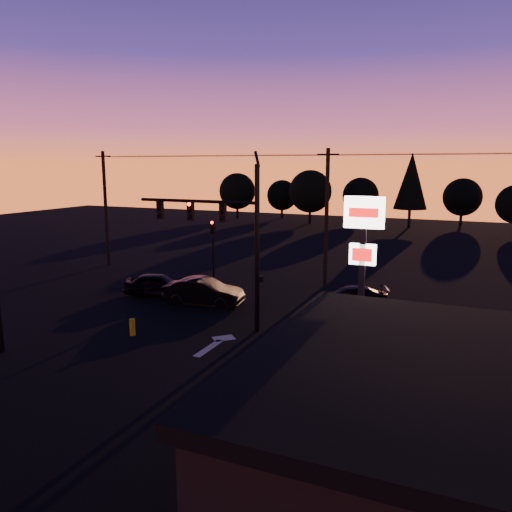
{
  "coord_description": "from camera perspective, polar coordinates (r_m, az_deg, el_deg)",
  "views": [
    {
      "loc": [
        10.85,
        -17.22,
        7.97
      ],
      "look_at": [
        1.0,
        5.0,
        3.5
      ],
      "focal_mm": 35.0,
      "sensor_mm": 36.0,
      "label": 1
    }
  ],
  "objects": [
    {
      "name": "ground",
      "position": [
        21.86,
        -7.88,
        -11.06
      ],
      "size": [
        120.0,
        120.0,
        0.0
      ],
      "primitive_type": "plane",
      "color": "black",
      "rests_on": "ground"
    },
    {
      "name": "lane_arrow",
      "position": [
        22.97,
        -4.58,
        -9.9
      ],
      "size": [
        1.2,
        3.1,
        0.01
      ],
      "color": "beige",
      "rests_on": "ground"
    },
    {
      "name": "traffic_signal_mast",
      "position": [
        24.07,
        -3.37,
        3.16
      ],
      "size": [
        6.79,
        0.52,
        8.58
      ],
      "color": "black",
      "rests_on": "ground"
    },
    {
      "name": "secondary_signal",
      "position": [
        33.19,
        -4.94,
        1.52
      ],
      "size": [
        0.3,
        0.31,
        4.35
      ],
      "color": "black",
      "rests_on": "ground"
    },
    {
      "name": "pylon_sign",
      "position": [
        19.36,
        12.13,
        1.1
      ],
      "size": [
        1.5,
        0.28,
        6.8
      ],
      "color": "black",
      "rests_on": "ground"
    },
    {
      "name": "utility_pole_0",
      "position": [
        41.32,
        -16.8,
        5.28
      ],
      "size": [
        1.4,
        0.26,
        9.0
      ],
      "color": "black",
      "rests_on": "ground"
    },
    {
      "name": "utility_pole_1",
      "position": [
        32.63,
        8.06,
        4.37
      ],
      "size": [
        1.4,
        0.26,
        9.0
      ],
      "color": "black",
      "rests_on": "ground"
    },
    {
      "name": "power_wires",
      "position": [
        32.46,
        8.24,
        11.36
      ],
      "size": [
        36.0,
        1.22,
        0.07
      ],
      "color": "black",
      "rests_on": "ground"
    },
    {
      "name": "bollard",
      "position": [
        24.5,
        -13.95,
        -7.89
      ],
      "size": [
        0.27,
        0.27,
        0.8
      ],
      "primitive_type": "cylinder",
      "color": "#CCC711",
      "rests_on": "ground"
    },
    {
      "name": "tree_0",
      "position": [
        74.93,
        -2.15,
        7.41
      ],
      "size": [
        5.36,
        5.36,
        6.74
      ],
      "color": "black",
      "rests_on": "ground"
    },
    {
      "name": "tree_1",
      "position": [
        75.32,
        3.0,
        6.95
      ],
      "size": [
        4.54,
        4.54,
        5.71
      ],
      "color": "black",
      "rests_on": "ground"
    },
    {
      "name": "tree_2",
      "position": [
        68.57,
        6.22,
        7.34
      ],
      "size": [
        5.77,
        5.78,
        7.26
      ],
      "color": "black",
      "rests_on": "ground"
    },
    {
      "name": "tree_3",
      "position": [
        70.93,
        11.86,
        6.78
      ],
      "size": [
        4.95,
        4.95,
        6.22
      ],
      "color": "black",
      "rests_on": "ground"
    },
    {
      "name": "tree_4",
      "position": [
        66.72,
        17.32,
        8.19
      ],
      "size": [
        4.18,
        4.18,
        9.5
      ],
      "color": "black",
      "rests_on": "ground"
    },
    {
      "name": "tree_5",
      "position": [
        71.37,
        22.52,
        6.23
      ],
      "size": [
        4.95,
        4.95,
        6.22
      ],
      "color": "black",
      "rests_on": "ground"
    },
    {
      "name": "car_left",
      "position": [
        31.3,
        -11.14,
        -3.22
      ],
      "size": [
        4.41,
        2.88,
        1.4
      ],
      "primitive_type": "imported",
      "rotation": [
        0.0,
        0.0,
        1.9
      ],
      "color": "black",
      "rests_on": "ground"
    },
    {
      "name": "car_mid",
      "position": [
        28.98,
        -5.99,
        -4.05
      ],
      "size": [
        4.79,
        2.21,
        1.52
      ],
      "primitive_type": "imported",
      "rotation": [
        0.0,
        0.0,
        1.7
      ],
      "color": "black",
      "rests_on": "ground"
    },
    {
      "name": "car_right",
      "position": [
        28.66,
        10.67,
        -4.65
      ],
      "size": [
        4.53,
        3.06,
        1.22
      ],
      "primitive_type": "imported",
      "rotation": [
        0.0,
        0.0,
        -1.21
      ],
      "color": "black",
      "rests_on": "ground"
    },
    {
      "name": "suv_parked",
      "position": [
        15.64,
        13.48,
        -17.67
      ],
      "size": [
        4.26,
        5.39,
        1.36
      ],
      "primitive_type": "imported",
      "rotation": [
        0.0,
        0.0,
        0.48
      ],
      "color": "black",
      "rests_on": "ground"
    }
  ]
}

